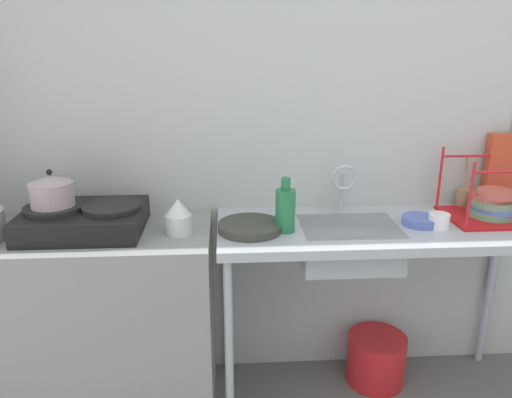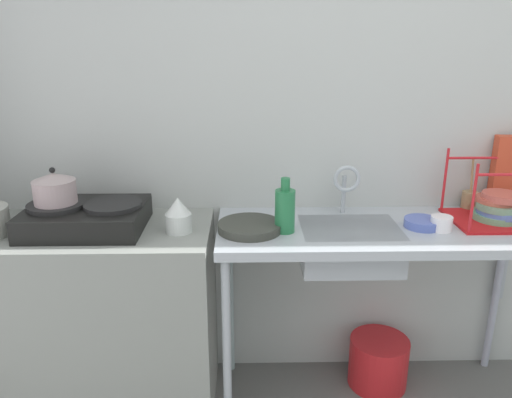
{
  "view_description": "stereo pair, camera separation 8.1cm",
  "coord_description": "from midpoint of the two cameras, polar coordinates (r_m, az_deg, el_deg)",
  "views": [
    {
      "loc": [
        -0.94,
        -0.58,
        1.62
      ],
      "look_at": [
        -0.82,
        1.36,
        1.0
      ],
      "focal_mm": 34.39,
      "sensor_mm": 36.0,
      "label": 1
    },
    {
      "loc": [
        -0.86,
        -0.59,
        1.62
      ],
      "look_at": [
        -0.82,
        1.36,
        1.0
      ],
      "focal_mm": 34.39,
      "sensor_mm": 36.0,
      "label": 2
    }
  ],
  "objects": [
    {
      "name": "wall_back",
      "position": [
        2.46,
        20.63,
        8.21
      ],
      "size": [
        5.04,
        0.1,
        2.52
      ],
      "primitive_type": "cube",
      "color": "#B2B7B2",
      "rests_on": "ground"
    },
    {
      "name": "counter_concrete",
      "position": [
        2.37,
        -17.14,
        -13.22
      ],
      "size": [
        1.05,
        0.53,
        0.87
      ],
      "primitive_type": "cube",
      "color": "gray",
      "rests_on": "ground"
    },
    {
      "name": "counter_sink",
      "position": [
        2.2,
        15.41,
        -4.93
      ],
      "size": [
        1.41,
        0.53,
        0.87
      ],
      "color": "#A5ACB3",
      "rests_on": "ground"
    },
    {
      "name": "stove",
      "position": [
        2.16,
        -18.16,
        -1.96
      ],
      "size": [
        0.48,
        0.37,
        0.11
      ],
      "color": "black",
      "rests_on": "counter_concrete"
    },
    {
      "name": "pot_on_left_burner",
      "position": [
        2.16,
        -21.42,
        1.2
      ],
      "size": [
        0.17,
        0.17,
        0.15
      ],
      "color": "#A79091",
      "rests_on": "stove"
    },
    {
      "name": "percolator",
      "position": [
        2.03,
        -7.91,
        -1.91
      ],
      "size": [
        0.11,
        0.11,
        0.15
      ],
      "color": "silver",
      "rests_on": "counter_concrete"
    },
    {
      "name": "sink_basin",
      "position": [
        2.17,
        11.82,
        -5.34
      ],
      "size": [
        0.42,
        0.32,
        0.17
      ],
      "primitive_type": "cube",
      "color": "#A5ACB3",
      "rests_on": "counter_sink"
    },
    {
      "name": "faucet",
      "position": [
        2.22,
        11.46,
        1.93
      ],
      "size": [
        0.12,
        0.07,
        0.24
      ],
      "color": "#A5ACB3",
      "rests_on": "counter_sink"
    },
    {
      "name": "frying_pan",
      "position": [
        2.04,
        0.4,
        -3.26
      ],
      "size": [
        0.27,
        0.27,
        0.03
      ],
      "primitive_type": "cylinder",
      "color": "#34362E",
      "rests_on": "counter_sink"
    },
    {
      "name": "dish_rack",
      "position": [
        2.39,
        27.21,
        -1.06
      ],
      "size": [
        0.39,
        0.31,
        0.3
      ],
      "color": "red",
      "rests_on": "counter_sink"
    },
    {
      "name": "cup_by_rack",
      "position": [
        2.2,
        21.75,
        -2.65
      ],
      "size": [
        0.09,
        0.09,
        0.06
      ],
      "primitive_type": "cylinder",
      "color": "white",
      "rests_on": "counter_sink"
    },
    {
      "name": "small_bowl_on_drainboard",
      "position": [
        2.21,
        19.77,
        -2.65
      ],
      "size": [
        0.15,
        0.15,
        0.04
      ],
      "primitive_type": "cylinder",
      "color": "#5064B6",
      "rests_on": "counter_sink"
    },
    {
      "name": "bottle_by_sink",
      "position": [
        2.01,
        4.53,
        -1.25
      ],
      "size": [
        0.08,
        0.08,
        0.23
      ],
      "color": "#246F40",
      "rests_on": "counter_sink"
    },
    {
      "name": "cereal_box",
      "position": [
        2.57,
        28.48,
        2.62
      ],
      "size": [
        0.19,
        0.08,
        0.35
      ],
      "primitive_type": "cube",
      "rotation": [
        0.0,
        0.0,
        -0.08
      ],
      "color": "#C24126",
      "rests_on": "counter_sink"
    },
    {
      "name": "utensil_jar",
      "position": [
        2.51,
        24.4,
        -0.1
      ],
      "size": [
        0.07,
        0.08,
        0.24
      ],
      "color": "#927951",
      "rests_on": "counter_sink"
    },
    {
      "name": "bucket_on_floor",
      "position": [
        2.62,
        14.93,
        -17.82
      ],
      "size": [
        0.29,
        0.29,
        0.25
      ],
      "primitive_type": "cylinder",
      "color": "red",
      "rests_on": "ground"
    }
  ]
}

